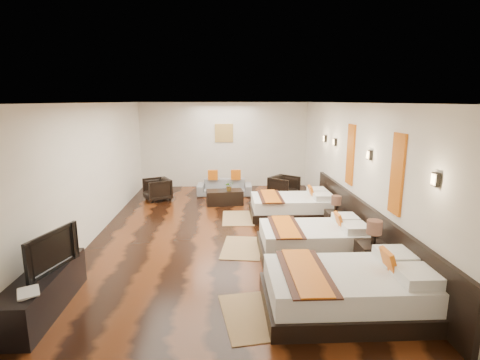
{
  "coord_description": "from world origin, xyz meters",
  "views": [
    {
      "loc": [
        -0.01,
        -7.53,
        2.84
      ],
      "look_at": [
        0.35,
        0.57,
        1.1
      ],
      "focal_mm": 27.71,
      "sensor_mm": 36.0,
      "label": 1
    }
  ],
  "objects_px": {
    "bed_far": "(293,206)",
    "nightstand_a": "(372,255)",
    "nightstand_b": "(335,219)",
    "figurine": "(64,240)",
    "bed_near": "(350,290)",
    "bed_mid": "(314,239)",
    "table_plant": "(229,186)",
    "tv_console": "(43,292)",
    "tv": "(47,250)",
    "sofa": "(224,187)",
    "armchair_right": "(284,187)",
    "coffee_table": "(225,197)",
    "book": "(17,295)",
    "armchair_left": "(157,189)"
  },
  "relations": [
    {
      "from": "bed_far",
      "to": "nightstand_a",
      "type": "height_order",
      "value": "nightstand_a"
    },
    {
      "from": "nightstand_b",
      "to": "figurine",
      "type": "distance_m",
      "value": 5.44
    },
    {
      "from": "figurine",
      "to": "bed_near",
      "type": "bearing_deg",
      "value": -12.64
    },
    {
      "from": "bed_mid",
      "to": "table_plant",
      "type": "distance_m",
      "value": 3.73
    },
    {
      "from": "table_plant",
      "to": "tv_console",
      "type": "bearing_deg",
      "value": -116.79
    },
    {
      "from": "tv",
      "to": "bed_mid",
      "type": "bearing_deg",
      "value": -51.27
    },
    {
      "from": "table_plant",
      "to": "sofa",
      "type": "bearing_deg",
      "value": 96.59
    },
    {
      "from": "armchair_right",
      "to": "coffee_table",
      "type": "distance_m",
      "value": 1.86
    },
    {
      "from": "bed_near",
      "to": "tv_console",
      "type": "xyz_separation_m",
      "value": [
        -4.2,
        0.17,
        -0.02
      ]
    },
    {
      "from": "nightstand_a",
      "to": "book",
      "type": "height_order",
      "value": "nightstand_a"
    },
    {
      "from": "armchair_left",
      "to": "tv",
      "type": "bearing_deg",
      "value": -32.32
    },
    {
      "from": "sofa",
      "to": "figurine",
      "type": "bearing_deg",
      "value": -112.8
    },
    {
      "from": "nightstand_a",
      "to": "table_plant",
      "type": "bearing_deg",
      "value": 118.39
    },
    {
      "from": "bed_mid",
      "to": "armchair_left",
      "type": "height_order",
      "value": "bed_mid"
    },
    {
      "from": "book",
      "to": "figurine",
      "type": "bearing_deg",
      "value": 90.0
    },
    {
      "from": "nightstand_a",
      "to": "table_plant",
      "type": "distance_m",
      "value": 4.88
    },
    {
      "from": "tv",
      "to": "figurine",
      "type": "distance_m",
      "value": 0.65
    },
    {
      "from": "bed_mid",
      "to": "tv_console",
      "type": "height_order",
      "value": "bed_mid"
    },
    {
      "from": "armchair_left",
      "to": "bed_far",
      "type": "bearing_deg",
      "value": 37.51
    },
    {
      "from": "bed_mid",
      "to": "nightstand_b",
      "type": "xyz_separation_m",
      "value": [
        0.75,
        1.16,
        0.02
      ]
    },
    {
      "from": "bed_mid",
      "to": "tv_console",
      "type": "relative_size",
      "value": 1.13
    },
    {
      "from": "nightstand_b",
      "to": "tv_console",
      "type": "distance_m",
      "value": 5.78
    },
    {
      "from": "nightstand_a",
      "to": "coffee_table",
      "type": "distance_m",
      "value": 4.99
    },
    {
      "from": "nightstand_a",
      "to": "table_plant",
      "type": "xyz_separation_m",
      "value": [
        -2.32,
        4.29,
        0.21
      ]
    },
    {
      "from": "coffee_table",
      "to": "table_plant",
      "type": "relative_size",
      "value": 3.7
    },
    {
      "from": "figurine",
      "to": "sofa",
      "type": "height_order",
      "value": "figurine"
    },
    {
      "from": "bed_far",
      "to": "book",
      "type": "bearing_deg",
      "value": -131.8
    },
    {
      "from": "bed_near",
      "to": "nightstand_a",
      "type": "bearing_deg",
      "value": 55.55
    },
    {
      "from": "bed_far",
      "to": "table_plant",
      "type": "distance_m",
      "value": 1.94
    },
    {
      "from": "tv_console",
      "to": "tv",
      "type": "relative_size",
      "value": 1.85
    },
    {
      "from": "bed_near",
      "to": "nightstand_a",
      "type": "distance_m",
      "value": 1.32
    },
    {
      "from": "bed_near",
      "to": "book",
      "type": "relative_size",
      "value": 7.11
    },
    {
      "from": "book",
      "to": "sofa",
      "type": "bearing_deg",
      "value": 70.14
    },
    {
      "from": "coffee_table",
      "to": "nightstand_b",
      "type": "bearing_deg",
      "value": -43.0
    },
    {
      "from": "bed_mid",
      "to": "book",
      "type": "distance_m",
      "value": 4.86
    },
    {
      "from": "nightstand_b",
      "to": "armchair_right",
      "type": "height_order",
      "value": "nightstand_b"
    },
    {
      "from": "tv",
      "to": "sofa",
      "type": "xyz_separation_m",
      "value": [
        2.45,
        6.19,
        -0.59
      ]
    },
    {
      "from": "tv_console",
      "to": "armchair_right",
      "type": "height_order",
      "value": "armchair_right"
    },
    {
      "from": "table_plant",
      "to": "armchair_left",
      "type": "bearing_deg",
      "value": 163.83
    },
    {
      "from": "tv_console",
      "to": "coffee_table",
      "type": "xyz_separation_m",
      "value": [
        2.5,
        5.27,
        -0.08
      ]
    },
    {
      "from": "bed_mid",
      "to": "bed_far",
      "type": "relative_size",
      "value": 0.99
    },
    {
      "from": "bed_near",
      "to": "bed_far",
      "type": "xyz_separation_m",
      "value": [
        -0.0,
        4.26,
        -0.03
      ]
    },
    {
      "from": "armchair_right",
      "to": "book",
      "type": "bearing_deg",
      "value": -172.41
    },
    {
      "from": "figurine",
      "to": "armchair_left",
      "type": "xyz_separation_m",
      "value": [
        0.54,
        5.04,
        -0.41
      ]
    },
    {
      "from": "bed_mid",
      "to": "tv",
      "type": "bearing_deg",
      "value": -157.68
    },
    {
      "from": "tv",
      "to": "coffee_table",
      "type": "distance_m",
      "value": 5.73
    },
    {
      "from": "sofa",
      "to": "armchair_right",
      "type": "relative_size",
      "value": 2.24
    },
    {
      "from": "nightstand_a",
      "to": "coffee_table",
      "type": "height_order",
      "value": "nightstand_a"
    },
    {
      "from": "bed_mid",
      "to": "armchair_right",
      "type": "height_order",
      "value": "bed_mid"
    },
    {
      "from": "nightstand_b",
      "to": "sofa",
      "type": "distance_m",
      "value": 4.13
    }
  ]
}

